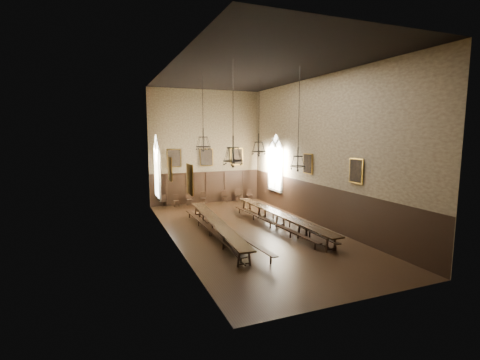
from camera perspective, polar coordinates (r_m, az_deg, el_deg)
floor at (r=20.27m, az=1.81°, el=-8.47°), size 9.00×18.00×0.02m
ceiling at (r=19.74m, az=1.92°, el=17.55°), size 9.00×18.00×0.02m
wall_back at (r=27.96m, az=-5.63°, el=5.37°), size 9.00×0.02×9.00m
wall_front at (r=11.84m, az=19.71°, el=1.69°), size 9.00×0.02×9.00m
wall_left at (r=18.15m, az=-11.31°, el=3.96°), size 0.02×18.00×9.00m
wall_right at (r=21.70m, az=12.86°, el=4.52°), size 0.02×18.00×9.00m
wainscot_panelling at (r=19.95m, az=1.82°, el=-4.99°), size 9.00×18.00×2.50m
table_left at (r=19.44m, az=-3.90°, el=-7.90°), size 1.43×10.58×0.82m
table_right at (r=21.24m, az=6.61°, el=-6.56°), size 1.08×10.70×0.83m
bench_left_outer at (r=19.40m, az=-5.00°, el=-8.35°), size 0.40×9.71×0.44m
bench_left_inner at (r=19.42m, az=-2.08°, el=-8.28°), size 1.00×10.12×0.46m
bench_right_inner at (r=20.95m, az=4.99°, el=-7.17°), size 0.91×9.27×0.42m
bench_right_outer at (r=21.28m, az=8.17°, el=-6.96°), size 0.43×9.58×0.43m
chair_0 at (r=27.29m, az=-12.36°, el=-3.76°), size 0.49×0.49×0.95m
chair_1 at (r=27.34m, az=-10.41°, el=-3.70°), size 0.42×0.42×0.91m
chair_2 at (r=27.64m, az=-8.34°, el=-3.52°), size 0.43×0.43×0.93m
chair_3 at (r=27.95m, az=-6.08°, el=-3.35°), size 0.53×0.53×0.94m
chair_5 at (r=28.47m, az=-2.57°, el=-3.10°), size 0.49×0.49×0.95m
chair_6 at (r=28.76m, az=-0.29°, el=-2.93°), size 0.48×0.48×1.02m
chair_7 at (r=29.21m, az=1.58°, el=-2.83°), size 0.47×0.47×0.93m
chandelier_back_left at (r=20.69m, az=-6.04°, el=6.22°), size 0.88×0.88×4.32m
chandelier_back_right at (r=22.69m, az=3.09°, el=5.40°), size 0.95×0.95×4.73m
chandelier_front_left at (r=16.27m, az=-1.13°, el=4.19°), size 0.95×0.95×4.82m
chandelier_front_right at (r=18.28m, az=9.47°, el=3.40°), size 0.81×0.81×5.22m
portrait_back_0 at (r=27.27m, az=-10.79°, el=3.53°), size 1.10×0.12×1.40m
portrait_back_1 at (r=27.88m, az=-5.53°, el=3.72°), size 1.10×0.12×1.40m
portrait_back_2 at (r=28.72m, az=-0.54°, el=3.87°), size 1.10×0.12×1.40m
portrait_left_0 at (r=19.22m, az=-11.42°, el=1.77°), size 0.12×1.00×1.30m
portrait_left_1 at (r=14.85m, az=-8.23°, el=0.11°), size 0.12×1.00×1.30m
portrait_right_0 at (r=22.52m, az=11.08°, el=2.64°), size 0.12×1.00×1.30m
portrait_right_1 at (r=18.92m, az=18.50°, el=1.43°), size 0.12×1.00×1.30m
window_right at (r=26.44m, az=5.85°, el=2.84°), size 0.20×2.20×4.60m
window_left at (r=23.66m, az=-13.52°, el=2.09°), size 0.20×2.20×4.60m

